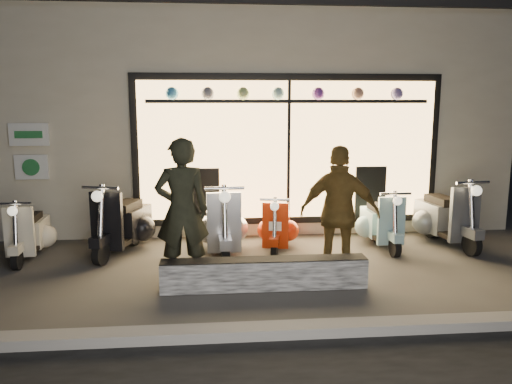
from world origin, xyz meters
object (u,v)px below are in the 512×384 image
graffiti_barrier (264,274)px  scooter_red (278,226)px  scooter_silver (222,224)px  man (182,211)px  woman (340,213)px

graffiti_barrier → scooter_red: (0.41, 1.83, 0.16)m
graffiti_barrier → scooter_red: 1.88m
scooter_silver → scooter_red: 0.93m
man → graffiti_barrier: bearing=153.1°
scooter_red → man: bearing=-124.0°
scooter_red → woman: bearing=-55.1°
graffiti_barrier → scooter_silver: 1.79m
graffiti_barrier → scooter_red: scooter_red is taller
woman → man: bearing=16.2°
scooter_silver → man: bearing=-115.0°
graffiti_barrier → scooter_red: size_ratio=2.08×
scooter_silver → woman: size_ratio=0.87×
graffiti_barrier → woman: bearing=17.5°
scooter_silver → woman: 2.12m
scooter_silver → scooter_red: bearing=6.1°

